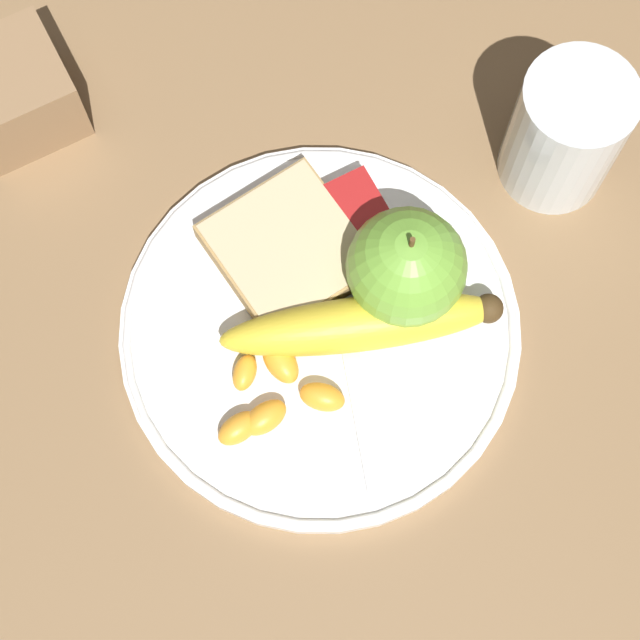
# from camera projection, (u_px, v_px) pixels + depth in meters

# --- Properties ---
(ground_plane) EXTENTS (3.00, 3.00, 0.00)m
(ground_plane) POSITION_uv_depth(u_px,v_px,m) (320.00, 334.00, 0.75)
(ground_plane) COLOR olive
(plate) EXTENTS (0.28, 0.28, 0.01)m
(plate) POSITION_uv_depth(u_px,v_px,m) (320.00, 330.00, 0.74)
(plate) COLOR white
(plate) RESTS_ON ground_plane
(juice_glass) EXTENTS (0.08, 0.08, 0.10)m
(juice_glass) POSITION_uv_depth(u_px,v_px,m) (565.00, 135.00, 0.74)
(juice_glass) COLOR silver
(juice_glass) RESTS_ON ground_plane
(apple) EXTENTS (0.08, 0.08, 0.09)m
(apple) POSITION_uv_depth(u_px,v_px,m) (407.00, 269.00, 0.71)
(apple) COLOR #72B23D
(apple) RESTS_ON plate
(banana) EXTENTS (0.10, 0.19, 0.04)m
(banana) POSITION_uv_depth(u_px,v_px,m) (363.00, 324.00, 0.72)
(banana) COLOR yellow
(banana) RESTS_ON plate
(bread_slice) EXTENTS (0.11, 0.10, 0.02)m
(bread_slice) POSITION_uv_depth(u_px,v_px,m) (288.00, 250.00, 0.74)
(bread_slice) COLOR #AB8751
(bread_slice) RESTS_ON plate
(fork) EXTENTS (0.18, 0.07, 0.00)m
(fork) POSITION_uv_depth(u_px,v_px,m) (341.00, 340.00, 0.73)
(fork) COLOR silver
(fork) RESTS_ON plate
(jam_packet) EXTENTS (0.05, 0.04, 0.02)m
(jam_packet) POSITION_uv_depth(u_px,v_px,m) (355.00, 210.00, 0.75)
(jam_packet) COLOR silver
(jam_packet) RESTS_ON plate
(orange_segment_0) EXTENTS (0.02, 0.03, 0.02)m
(orange_segment_0) POSITION_uv_depth(u_px,v_px,m) (265.00, 417.00, 0.71)
(orange_segment_0) COLOR #F9A32D
(orange_segment_0) RESTS_ON plate
(orange_segment_1) EXTENTS (0.02, 0.03, 0.02)m
(orange_segment_1) POSITION_uv_depth(u_px,v_px,m) (239.00, 428.00, 0.71)
(orange_segment_1) COLOR #F9A32D
(orange_segment_1) RESTS_ON plate
(orange_segment_2) EXTENTS (0.04, 0.02, 0.02)m
(orange_segment_2) POSITION_uv_depth(u_px,v_px,m) (281.00, 362.00, 0.72)
(orange_segment_2) COLOR #F9A32D
(orange_segment_2) RESTS_ON plate
(orange_segment_3) EXTENTS (0.03, 0.04, 0.02)m
(orange_segment_3) POSITION_uv_depth(u_px,v_px,m) (322.00, 397.00, 0.71)
(orange_segment_3) COLOR #F9A32D
(orange_segment_3) RESTS_ON plate
(orange_segment_4) EXTENTS (0.03, 0.03, 0.01)m
(orange_segment_4) POSITION_uv_depth(u_px,v_px,m) (245.00, 373.00, 0.72)
(orange_segment_4) COLOR #F9A32D
(orange_segment_4) RESTS_ON plate
(condiment_caddy) EXTENTS (0.08, 0.08, 0.06)m
(condiment_caddy) POSITION_uv_depth(u_px,v_px,m) (16.00, 93.00, 0.77)
(condiment_caddy) COLOR #93704C
(condiment_caddy) RESTS_ON ground_plane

